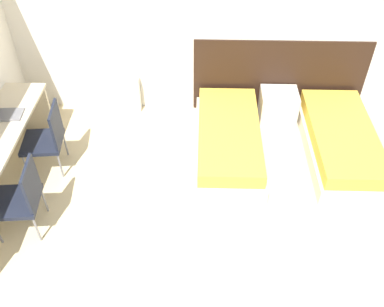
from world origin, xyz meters
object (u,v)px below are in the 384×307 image
at_px(chair_near_notebook, 21,197).
at_px(bed_near_window, 228,140).
at_px(nightstand, 278,106).
at_px(laptop, 3,111).
at_px(chair_near_laptop, 47,137).
at_px(bed_near_door, 340,142).

bearing_deg(chair_near_notebook, bed_near_window, 25.46).
distance_m(nightstand, laptop, 3.63).
bearing_deg(chair_near_laptop, chair_near_notebook, -95.57).
height_order(bed_near_door, laptop, laptop).
height_order(bed_near_door, chair_near_notebook, chair_near_notebook).
bearing_deg(bed_near_window, chair_near_notebook, -149.29).
relative_size(bed_near_window, laptop, 5.38).
xyz_separation_m(bed_near_door, nightstand, (-0.73, 0.72, 0.04)).
bearing_deg(bed_near_door, nightstand, 135.43).
distance_m(bed_near_door, laptop, 4.23).
distance_m(bed_near_window, chair_near_laptop, 2.28).
bearing_deg(nightstand, chair_near_notebook, -145.37).
relative_size(bed_near_door, chair_near_laptop, 2.06).
bearing_deg(chair_near_laptop, bed_near_window, 3.52).
xyz_separation_m(bed_near_window, laptop, (-2.71, -0.28, 0.63)).
bearing_deg(nightstand, bed_near_window, -135.43).
bearing_deg(bed_near_door, bed_near_window, 180.00).
height_order(nightstand, chair_near_notebook, chair_near_notebook).
distance_m(chair_near_laptop, laptop, 0.58).
bearing_deg(nightstand, laptop, -163.74).
relative_size(bed_near_window, bed_near_door, 1.00).
relative_size(nightstand, chair_near_laptop, 0.57).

